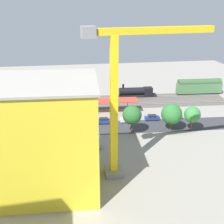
# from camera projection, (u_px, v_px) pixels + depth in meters

# --- Properties ---
(ground_plane) EXTENTS (168.89, 168.89, 0.00)m
(ground_plane) POSITION_uv_depth(u_px,v_px,m) (86.00, 124.00, 82.85)
(ground_plane) COLOR gray
(ground_plane) RESTS_ON ground
(rail_bed) EXTENTS (106.16, 20.11, 0.01)m
(rail_bed) POSITION_uv_depth(u_px,v_px,m) (83.00, 103.00, 100.06)
(rail_bed) COLOR #5B544C
(rail_bed) RESTS_ON ground
(street_asphalt) EXTENTS (105.87, 14.12, 0.01)m
(street_asphalt) POSITION_uv_depth(u_px,v_px,m) (86.00, 129.00, 79.72)
(street_asphalt) COLOR #38383D
(street_asphalt) RESTS_ON ground
(track_rails) EXTENTS (105.44, 13.69, 0.12)m
(track_rails) POSITION_uv_depth(u_px,v_px,m) (82.00, 102.00, 100.00)
(track_rails) COLOR #9E9EA8
(track_rails) RESTS_ON ground
(platform_canopy_near) EXTENTS (65.02, 7.98, 4.19)m
(platform_canopy_near) POSITION_uv_depth(u_px,v_px,m) (36.00, 103.00, 88.00)
(platform_canopy_near) COLOR #C63D2D
(platform_canopy_near) RESTS_ON ground
(locomotive) EXTENTS (14.33, 3.46, 5.15)m
(locomotive) POSITION_uv_depth(u_px,v_px,m) (138.00, 92.00, 105.51)
(locomotive) COLOR black
(locomotive) RESTS_ON ground
(passenger_coach) EXTENTS (17.74, 3.79, 6.11)m
(passenger_coach) POSITION_uv_depth(u_px,v_px,m) (199.00, 86.00, 108.37)
(passenger_coach) COLOR black
(passenger_coach) RESTS_ON ground
(freight_coach_far) EXTENTS (19.47, 3.85, 6.21)m
(freight_coach_far) POSITION_uv_depth(u_px,v_px,m) (3.00, 101.00, 92.01)
(freight_coach_far) COLOR black
(freight_coach_far) RESTS_ON ground
(parked_car_0) EXTENTS (4.21, 2.24, 1.65)m
(parked_car_0) POSITION_uv_depth(u_px,v_px,m) (176.00, 116.00, 86.50)
(parked_car_0) COLOR black
(parked_car_0) RESTS_ON ground
(parked_car_1) EXTENTS (4.56, 1.91, 1.70)m
(parked_car_1) POSITION_uv_depth(u_px,v_px,m) (152.00, 118.00, 85.23)
(parked_car_1) COLOR black
(parked_car_1) RESTS_ON ground
(parked_car_2) EXTENTS (4.16, 1.84, 1.77)m
(parked_car_2) POSITION_uv_depth(u_px,v_px,m) (127.00, 120.00, 83.79)
(parked_car_2) COLOR black
(parked_car_2) RESTS_ON ground
(parked_car_3) EXTENTS (4.68, 2.04, 1.72)m
(parked_car_3) POSITION_uv_depth(u_px,v_px,m) (104.00, 121.00, 82.83)
(parked_car_3) COLOR black
(parked_car_3) RESTS_ON ground
(parked_car_4) EXTENTS (4.29, 2.16, 1.54)m
(parked_car_4) POSITION_uv_depth(u_px,v_px,m) (78.00, 123.00, 81.85)
(parked_car_4) COLOR black
(parked_car_4) RESTS_ON ground
(construction_building) EXTENTS (33.81, 18.29, 20.77)m
(construction_building) POSITION_uv_depth(u_px,v_px,m) (7.00, 139.00, 51.10)
(construction_building) COLOR yellow
(construction_building) RESTS_ON ground
(tower_crane) EXTENTS (25.04, 4.62, 30.05)m
(tower_crane) POSITION_uv_depth(u_px,v_px,m) (124.00, 93.00, 52.56)
(tower_crane) COLOR gray
(tower_crane) RESTS_ON ground
(box_truck_0) EXTENTS (10.34, 3.71, 3.53)m
(box_truck_0) POSITION_uv_depth(u_px,v_px,m) (21.00, 144.00, 67.32)
(box_truck_0) COLOR black
(box_truck_0) RESTS_ON ground
(box_truck_1) EXTENTS (10.40, 3.38, 3.51)m
(box_truck_1) POSITION_uv_depth(u_px,v_px,m) (80.00, 142.00, 68.44)
(box_truck_1) COLOR black
(box_truck_1) RESTS_ON ground
(street_tree_0) EXTENTS (5.23, 5.23, 7.95)m
(street_tree_0) POSITION_uv_depth(u_px,v_px,m) (132.00, 115.00, 75.15)
(street_tree_0) COLOR brown
(street_tree_0) RESTS_ON ground
(street_tree_1) EXTENTS (5.82, 5.82, 7.72)m
(street_tree_1) POSITION_uv_depth(u_px,v_px,m) (172.00, 114.00, 77.18)
(street_tree_1) COLOR brown
(street_tree_1) RESTS_ON ground
(street_tree_2) EXTENTS (4.53, 4.53, 7.10)m
(street_tree_2) POSITION_uv_depth(u_px,v_px,m) (192.00, 115.00, 76.82)
(street_tree_2) COLOR brown
(street_tree_2) RESTS_ON ground
(traffic_light) EXTENTS (0.50, 0.36, 7.08)m
(traffic_light) POSITION_uv_depth(u_px,v_px,m) (58.00, 109.00, 81.05)
(traffic_light) COLOR #333333
(traffic_light) RESTS_ON ground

